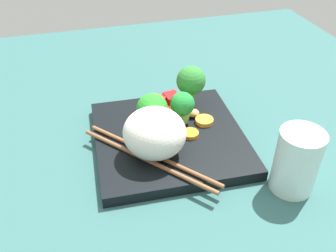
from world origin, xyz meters
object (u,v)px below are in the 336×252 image
object	(u,v)px
rice_mound	(155,133)
drinking_glass	(296,161)
broccoli_floret_1	(152,109)
square_plate	(169,138)
chopstick_pair	(149,157)
carrot_slice_0	(204,121)

from	to	relation	value
rice_mound	drinking_glass	size ratio (longest dim) A/B	0.98
broccoli_floret_1	drinking_glass	xyz separation A→B (cm)	(-16.78, -16.77, -0.97)
square_plate	chopstick_pair	xyz separation A→B (cm)	(-5.20, 4.66, 1.28)
broccoli_floret_1	drinking_glass	distance (cm)	23.75
broccoli_floret_1	square_plate	bearing A→B (deg)	-131.91
chopstick_pair	drinking_glass	size ratio (longest dim) A/B	2.08
carrot_slice_0	chopstick_pair	distance (cm)	13.21
square_plate	carrot_slice_0	bearing A→B (deg)	-77.53
carrot_slice_0	drinking_glass	xyz separation A→B (cm)	(-16.17, -7.69, 2.63)
chopstick_pair	drinking_glass	world-z (taller)	drinking_glass
square_plate	chopstick_pair	bearing A→B (deg)	138.13
broccoli_floret_1	drinking_glass	bearing A→B (deg)	-135.02
rice_mound	drinking_glass	xyz separation A→B (cm)	(-10.55, -17.91, -0.89)
square_plate	chopstick_pair	world-z (taller)	chopstick_pair
rice_mound	broccoli_floret_1	size ratio (longest dim) A/B	1.43
rice_mound	carrot_slice_0	xyz separation A→B (cm)	(5.62, -10.22, -3.52)
chopstick_pair	drinking_glass	bearing A→B (deg)	23.41
carrot_slice_0	drinking_glass	size ratio (longest dim) A/B	0.32
rice_mound	chopstick_pair	size ratio (longest dim) A/B	0.47
drinking_glass	rice_mound	bearing A→B (deg)	59.50
square_plate	drinking_glass	world-z (taller)	drinking_glass
broccoli_floret_1	chopstick_pair	xyz separation A→B (cm)	(-7.30, 2.31, -3.66)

